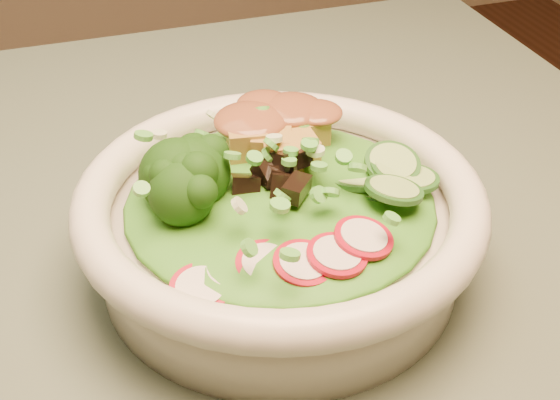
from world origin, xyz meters
name	(u,v)px	position (x,y,z in m)	size (l,w,h in m)	color
salad_bowl	(280,224)	(0.22, -0.05, 0.79)	(0.28, 0.28, 0.07)	silver
lettuce_bed	(280,199)	(0.22, -0.05, 0.81)	(0.21, 0.21, 0.02)	#1F6916
broccoli_florets	(182,188)	(0.16, -0.04, 0.83)	(0.08, 0.07, 0.05)	black
radish_slices	(301,258)	(0.21, -0.11, 0.82)	(0.11, 0.04, 0.02)	maroon
cucumber_slices	(379,177)	(0.29, -0.06, 0.82)	(0.07, 0.07, 0.04)	#96C46D
mushroom_heap	(277,170)	(0.22, -0.03, 0.83)	(0.07, 0.07, 0.04)	black
tofu_cubes	(270,133)	(0.23, 0.02, 0.82)	(0.09, 0.06, 0.04)	#AA8738
peanut_sauce	(270,117)	(0.23, 0.02, 0.84)	(0.07, 0.06, 0.02)	brown
scallion_garnish	(280,168)	(0.22, -0.05, 0.84)	(0.20, 0.20, 0.02)	#53AD3D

